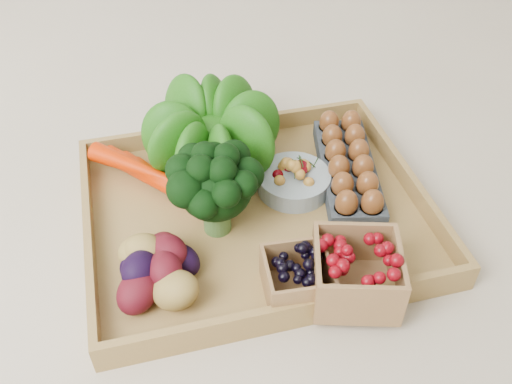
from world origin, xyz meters
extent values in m
plane|color=beige|center=(0.00, 0.00, 0.00)|extent=(4.00, 4.00, 0.00)
cube|color=#A48144|center=(0.00, 0.00, 0.01)|extent=(0.55, 0.45, 0.01)
sphere|color=#1A4C0C|center=(-0.04, 0.14, 0.10)|extent=(0.17, 0.17, 0.17)
cylinder|color=#8C9EA5|center=(0.08, 0.04, 0.03)|extent=(0.13, 0.13, 0.03)
cube|color=#323840|center=(0.18, 0.04, 0.03)|extent=(0.15, 0.28, 0.03)
cube|color=black|center=(0.02, -0.17, 0.05)|extent=(0.10, 0.10, 0.06)
cube|color=#6A040D|center=(0.10, -0.19, 0.06)|extent=(0.15, 0.15, 0.08)
camera|label=1|loc=(-0.17, -0.65, 0.68)|focal=40.00mm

